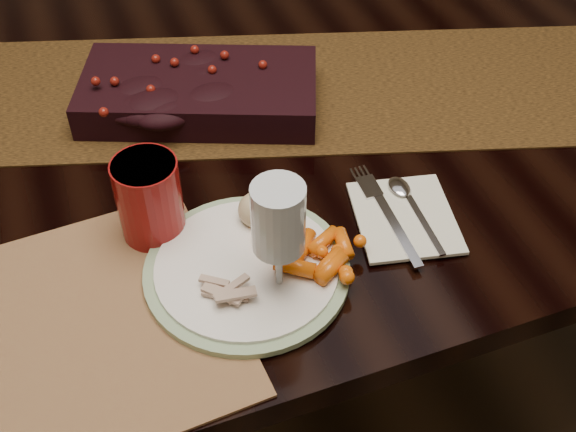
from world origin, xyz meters
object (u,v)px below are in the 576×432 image
object	(u,v)px
dining_table	(233,274)
mashed_potatoes	(258,214)
napkin	(405,217)
red_cup	(149,199)
wine_glass	(279,244)
centerpiece	(199,87)
dinner_plate	(247,269)
turkey_shreds	(234,287)
baby_carrots	(307,251)
placemat_main	(28,347)

from	to	relation	value
dining_table	mashed_potatoes	xyz separation A→B (m)	(-0.02, -0.26, 0.42)
dining_table	napkin	size ratio (longest dim) A/B	12.16
red_cup	wine_glass	distance (m)	0.19
dining_table	centerpiece	bearing A→B (deg)	121.13
dinner_plate	turkey_shreds	bearing A→B (deg)	-126.80
mashed_potatoes	wine_glass	size ratio (longest dim) A/B	0.50
napkin	wine_glass	bearing A→B (deg)	-152.29
turkey_shreds	red_cup	distance (m)	0.16
baby_carrots	mashed_potatoes	xyz separation A→B (m)	(-0.04, 0.07, 0.01)
turkey_shreds	placemat_main	bearing A→B (deg)	175.44
placemat_main	wine_glass	world-z (taller)	wine_glass
centerpiece	dinner_plate	bearing A→B (deg)	-96.15
dining_table	wine_glass	world-z (taller)	wine_glass
dining_table	centerpiece	xyz separation A→B (m)	(-0.02, 0.03, 0.41)
centerpiece	dinner_plate	xyz separation A→B (m)	(-0.04, -0.35, -0.03)
dinner_plate	wine_glass	world-z (taller)	wine_glass
turkey_shreds	red_cup	world-z (taller)	red_cup
napkin	wine_glass	world-z (taller)	wine_glass
wine_glass	centerpiece	bearing A→B (deg)	88.61
wine_glass	mashed_potatoes	bearing A→B (deg)	86.17
napkin	centerpiece	bearing A→B (deg)	131.11
mashed_potatoes	red_cup	size ratio (longest dim) A/B	0.74
centerpiece	wine_glass	size ratio (longest dim) A/B	2.11
placemat_main	mashed_potatoes	distance (m)	0.31
dining_table	wine_glass	distance (m)	0.58
napkin	mashed_potatoes	bearing A→B (deg)	-179.66
mashed_potatoes	wine_glass	distance (m)	0.10
placemat_main	baby_carrots	xyz separation A→B (m)	(0.34, 0.00, 0.03)
dinner_plate	placemat_main	bearing A→B (deg)	-176.37
turkey_shreds	baby_carrots	bearing A→B (deg)	12.17
dinner_plate	baby_carrots	world-z (taller)	baby_carrots
dining_table	mashed_potatoes	size ratio (longest dim) A/B	21.48
dining_table	dinner_plate	bearing A→B (deg)	-100.36
dining_table	mashed_potatoes	bearing A→B (deg)	-95.10
mashed_potatoes	dining_table	bearing A→B (deg)	84.90
placemat_main	wine_glass	distance (m)	0.31
dinner_plate	mashed_potatoes	distance (m)	0.07
dinner_plate	turkey_shreds	world-z (taller)	turkey_shreds
dining_table	placemat_main	bearing A→B (deg)	-134.02
dining_table	red_cup	distance (m)	0.50
red_cup	centerpiece	bearing A→B (deg)	62.10
dining_table	dinner_plate	distance (m)	0.50
centerpiece	wine_glass	world-z (taller)	wine_glass
red_cup	napkin	bearing A→B (deg)	-16.66
dinner_plate	red_cup	distance (m)	0.15
mashed_potatoes	napkin	distance (m)	0.20
centerpiece	dinner_plate	distance (m)	0.35
placemat_main	baby_carrots	size ratio (longest dim) A/B	3.96
dining_table	napkin	xyz separation A→B (m)	(0.17, -0.30, 0.38)
napkin	red_cup	xyz separation A→B (m)	(-0.31, 0.09, 0.05)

